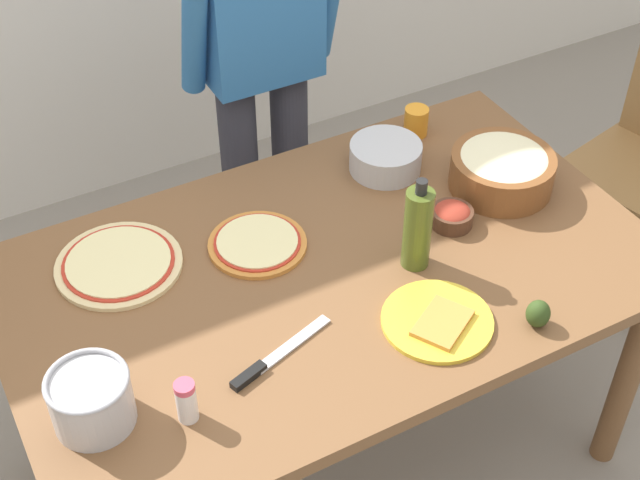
# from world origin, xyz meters

# --- Properties ---
(ground) EXTENTS (8.00, 8.00, 0.00)m
(ground) POSITION_xyz_m (0.00, 0.00, 0.00)
(ground) COLOR gray
(dining_table) EXTENTS (1.60, 0.96, 0.76)m
(dining_table) POSITION_xyz_m (0.00, 0.00, 0.67)
(dining_table) COLOR brown
(dining_table) RESTS_ON ground
(person_cook) EXTENTS (0.49, 0.25, 1.62)m
(person_cook) POSITION_xyz_m (0.18, 0.76, 0.94)
(person_cook) COLOR #2D2D38
(person_cook) RESTS_ON ground
(pizza_raw_on_board) EXTENTS (0.31, 0.31, 0.02)m
(pizza_raw_on_board) POSITION_xyz_m (-0.46, 0.25, 0.77)
(pizza_raw_on_board) COLOR beige
(pizza_raw_on_board) RESTS_ON dining_table
(pizza_cooked_on_tray) EXTENTS (0.25, 0.25, 0.02)m
(pizza_cooked_on_tray) POSITION_xyz_m (-0.12, 0.15, 0.77)
(pizza_cooked_on_tray) COLOR #C67A33
(pizza_cooked_on_tray) RESTS_ON dining_table
(plate_with_slice) EXTENTS (0.26, 0.26, 0.02)m
(plate_with_slice) POSITION_xyz_m (0.13, -0.28, 0.77)
(plate_with_slice) COLOR gold
(plate_with_slice) RESTS_ON dining_table
(popcorn_bowl) EXTENTS (0.28, 0.28, 0.11)m
(popcorn_bowl) POSITION_xyz_m (0.56, 0.06, 0.82)
(popcorn_bowl) COLOR brown
(popcorn_bowl) RESTS_ON dining_table
(mixing_bowl_steel) EXTENTS (0.20, 0.20, 0.08)m
(mixing_bowl_steel) POSITION_xyz_m (0.33, 0.28, 0.80)
(mixing_bowl_steel) COLOR #B7B7BC
(mixing_bowl_steel) RESTS_ON dining_table
(small_sauce_bowl) EXTENTS (0.11, 0.11, 0.06)m
(small_sauce_bowl) POSITION_xyz_m (0.36, -0.01, 0.79)
(small_sauce_bowl) COLOR #4C2D1E
(small_sauce_bowl) RESTS_ON dining_table
(olive_oil_bottle) EXTENTS (0.07, 0.07, 0.26)m
(olive_oil_bottle) POSITION_xyz_m (0.19, -0.09, 0.87)
(olive_oil_bottle) COLOR #47561E
(olive_oil_bottle) RESTS_ON dining_table
(steel_pot) EXTENTS (0.17, 0.17, 0.13)m
(steel_pot) POSITION_xyz_m (-0.65, -0.17, 0.83)
(steel_pot) COLOR #B7B7BC
(steel_pot) RESTS_ON dining_table
(cup_orange) EXTENTS (0.07, 0.07, 0.08)m
(cup_orange) POSITION_xyz_m (0.50, 0.38, 0.80)
(cup_orange) COLOR orange
(cup_orange) RESTS_ON dining_table
(salt_shaker) EXTENTS (0.04, 0.04, 0.11)m
(salt_shaker) POSITION_xyz_m (-0.48, -0.26, 0.81)
(salt_shaker) COLOR white
(salt_shaker) RESTS_ON dining_table
(chef_knife) EXTENTS (0.28, 0.11, 0.02)m
(chef_knife) POSITION_xyz_m (-0.26, -0.21, 0.77)
(chef_knife) COLOR silver
(chef_knife) RESTS_ON dining_table
(avocado) EXTENTS (0.06, 0.06, 0.07)m
(avocado) POSITION_xyz_m (0.32, -0.39, 0.80)
(avocado) COLOR #2D4219
(avocado) RESTS_ON dining_table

